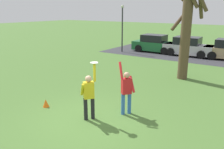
{
  "coord_description": "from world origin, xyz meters",
  "views": [
    {
      "loc": [
        5.05,
        -5.77,
        3.85
      ],
      "look_at": [
        0.49,
        0.96,
        1.57
      ],
      "focal_mm": 37.12,
      "sensor_mm": 36.0,
      "label": 1
    }
  ],
  "objects_px": {
    "person_defender": "(126,89)",
    "lamppost_by_lot": "(122,24)",
    "parked_car_silver": "(188,47)",
    "frisbee_disc": "(94,63)",
    "field_cone_orange": "(46,103)",
    "person_catcher": "(89,94)",
    "parked_car_green": "(155,44)",
    "bare_tree_tall": "(187,22)"
  },
  "relations": [
    {
      "from": "person_defender",
      "to": "bare_tree_tall",
      "type": "height_order",
      "value": "bare_tree_tall"
    },
    {
      "from": "parked_car_green",
      "to": "bare_tree_tall",
      "type": "height_order",
      "value": "bare_tree_tall"
    },
    {
      "from": "person_catcher",
      "to": "frisbee_disc",
      "type": "relative_size",
      "value": 7.55
    },
    {
      "from": "parked_car_green",
      "to": "field_cone_orange",
      "type": "xyz_separation_m",
      "value": [
        1.64,
        -14.45,
        -0.57
      ]
    },
    {
      "from": "person_catcher",
      "to": "field_cone_orange",
      "type": "xyz_separation_m",
      "value": [
        -2.19,
        -0.14,
        -0.82
      ]
    },
    {
      "from": "bare_tree_tall",
      "to": "field_cone_orange",
      "type": "relative_size",
      "value": 18.99
    },
    {
      "from": "person_catcher",
      "to": "person_defender",
      "type": "bearing_deg",
      "value": 0.0
    },
    {
      "from": "person_defender",
      "to": "lamppost_by_lot",
      "type": "height_order",
      "value": "lamppost_by_lot"
    },
    {
      "from": "person_defender",
      "to": "lamppost_by_lot",
      "type": "xyz_separation_m",
      "value": [
        -7.19,
        11.35,
        1.6
      ]
    },
    {
      "from": "parked_car_silver",
      "to": "lamppost_by_lot",
      "type": "height_order",
      "value": "lamppost_by_lot"
    },
    {
      "from": "lamppost_by_lot",
      "to": "field_cone_orange",
      "type": "relative_size",
      "value": 13.31
    },
    {
      "from": "bare_tree_tall",
      "to": "lamppost_by_lot",
      "type": "height_order",
      "value": "bare_tree_tall"
    },
    {
      "from": "frisbee_disc",
      "to": "lamppost_by_lot",
      "type": "distance_m",
      "value": 13.91
    },
    {
      "from": "lamppost_by_lot",
      "to": "person_defender",
      "type": "bearing_deg",
      "value": -57.63
    },
    {
      "from": "frisbee_disc",
      "to": "person_catcher",
      "type": "bearing_deg",
      "value": -127.21
    },
    {
      "from": "person_defender",
      "to": "bare_tree_tall",
      "type": "bearing_deg",
      "value": -145.71
    },
    {
      "from": "parked_car_green",
      "to": "field_cone_orange",
      "type": "bearing_deg",
      "value": -84.34
    },
    {
      "from": "person_catcher",
      "to": "field_cone_orange",
      "type": "bearing_deg",
      "value": 130.83
    },
    {
      "from": "person_defender",
      "to": "frisbee_disc",
      "type": "relative_size",
      "value": 7.43
    },
    {
      "from": "lamppost_by_lot",
      "to": "person_catcher",
      "type": "bearing_deg",
      "value": -63.14
    },
    {
      "from": "frisbee_disc",
      "to": "lamppost_by_lot",
      "type": "bearing_deg",
      "value": 117.69
    },
    {
      "from": "parked_car_green",
      "to": "field_cone_orange",
      "type": "distance_m",
      "value": 14.56
    },
    {
      "from": "person_catcher",
      "to": "parked_car_silver",
      "type": "height_order",
      "value": "person_catcher"
    },
    {
      "from": "person_catcher",
      "to": "person_defender",
      "type": "relative_size",
      "value": 1.02
    },
    {
      "from": "person_defender",
      "to": "lamppost_by_lot",
      "type": "relative_size",
      "value": 0.48
    },
    {
      "from": "bare_tree_tall",
      "to": "field_cone_orange",
      "type": "xyz_separation_m",
      "value": [
        -3.36,
        -7.19,
        -3.04
      ]
    },
    {
      "from": "bare_tree_tall",
      "to": "field_cone_orange",
      "type": "bearing_deg",
      "value": -115.03
    },
    {
      "from": "person_defender",
      "to": "bare_tree_tall",
      "type": "relative_size",
      "value": 0.34
    },
    {
      "from": "field_cone_orange",
      "to": "parked_car_green",
      "type": "bearing_deg",
      "value": 96.47
    },
    {
      "from": "lamppost_by_lot",
      "to": "bare_tree_tall",
      "type": "bearing_deg",
      "value": -35.96
    },
    {
      "from": "parked_car_silver",
      "to": "frisbee_disc",
      "type": "bearing_deg",
      "value": -87.43
    },
    {
      "from": "frisbee_disc",
      "to": "parked_car_green",
      "type": "distance_m",
      "value": 14.74
    },
    {
      "from": "frisbee_disc",
      "to": "parked_car_green",
      "type": "bearing_deg",
      "value": 105.67
    },
    {
      "from": "parked_car_green",
      "to": "field_cone_orange",
      "type": "height_order",
      "value": "parked_car_green"
    },
    {
      "from": "person_defender",
      "to": "field_cone_orange",
      "type": "relative_size",
      "value": 6.39
    },
    {
      "from": "person_defender",
      "to": "parked_car_silver",
      "type": "distance_m",
      "value": 13.22
    },
    {
      "from": "person_catcher",
      "to": "person_defender",
      "type": "height_order",
      "value": "person_catcher"
    },
    {
      "from": "frisbee_disc",
      "to": "field_cone_orange",
      "type": "xyz_separation_m",
      "value": [
        -2.32,
        -0.32,
        -1.93
      ]
    },
    {
      "from": "person_defender",
      "to": "field_cone_orange",
      "type": "xyz_separation_m",
      "value": [
        -3.06,
        -1.28,
        -0.82
      ]
    },
    {
      "from": "parked_car_silver",
      "to": "bare_tree_tall",
      "type": "relative_size",
      "value": 0.68
    },
    {
      "from": "person_defender",
      "to": "parked_car_silver",
      "type": "bearing_deg",
      "value": -135.99
    },
    {
      "from": "parked_car_green",
      "to": "lamppost_by_lot",
      "type": "height_order",
      "value": "lamppost_by_lot"
    }
  ]
}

